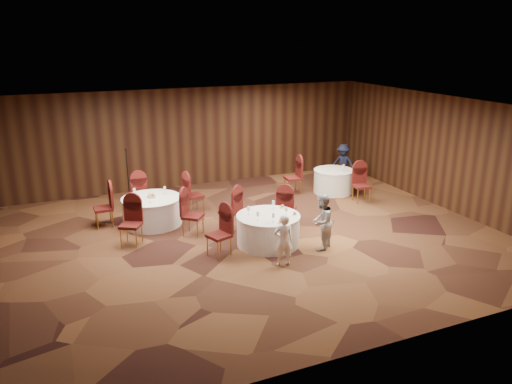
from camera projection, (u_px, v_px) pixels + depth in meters
name	position (u px, v px, depth m)	size (l,w,h in m)	color
ground	(252.00, 237.00, 12.38)	(12.00, 12.00, 0.00)	black
room_shell	(252.00, 161.00, 11.79)	(12.00, 12.00, 12.00)	silver
table_main	(268.00, 230.00, 11.87)	(1.51, 1.51, 0.74)	white
table_left	(152.00, 211.00, 13.14)	(1.56, 1.56, 0.74)	white
table_right	(333.00, 181.00, 15.81)	(1.26, 1.26, 0.74)	white
chairs_main	(246.00, 217.00, 12.30)	(2.89, 2.10, 1.00)	#3B0B0D
chairs_left	(152.00, 207.00, 13.08)	(3.05, 3.04, 1.00)	#3B0B0D
chairs_right	(326.00, 182.00, 15.29)	(2.09, 2.17, 1.00)	#3B0B0D
tabletop_main	(276.00, 212.00, 11.69)	(1.12, 1.08, 0.22)	silver
tabletop_left	(151.00, 195.00, 13.00)	(0.85, 0.79, 0.22)	silver
tabletop_right	(344.00, 166.00, 15.49)	(0.08, 0.08, 0.22)	silver
mic_stand	(129.00, 189.00, 14.54)	(0.24, 0.24, 1.69)	black
woman_a	(283.00, 240.00, 10.73)	(0.43, 0.28, 1.17)	white
woman_b	(321.00, 222.00, 11.53)	(0.66, 0.51, 1.35)	#BBBCC1
man_c	(343.00, 163.00, 16.82)	(0.85, 0.49, 1.32)	black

